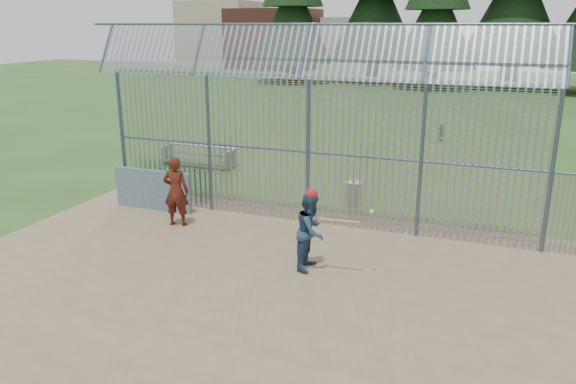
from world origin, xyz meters
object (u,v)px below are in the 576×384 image
at_px(dugout_wall, 153,190).
at_px(batter, 311,231).
at_px(bleacher, 199,155).
at_px(trash_can, 353,194).
at_px(onlooker, 176,191).

xyz_separation_m(dugout_wall, batter, (5.67, -2.27, 0.27)).
relative_size(batter, bleacher, 0.58).
bearing_deg(bleacher, batter, -46.67).
distance_m(dugout_wall, trash_can, 5.97).
relative_size(dugout_wall, bleacher, 0.83).
relative_size(dugout_wall, onlooker, 1.31).
relative_size(dugout_wall, batter, 1.43).
height_order(dugout_wall, bleacher, dugout_wall).
height_order(batter, onlooker, onlooker).
relative_size(onlooker, trash_can, 2.33).
bearing_deg(trash_can, dugout_wall, -155.18).
distance_m(batter, onlooker, 4.51).
distance_m(dugout_wall, bleacher, 5.49).
height_order(trash_can, bleacher, trash_can).
distance_m(onlooker, trash_can, 5.33).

